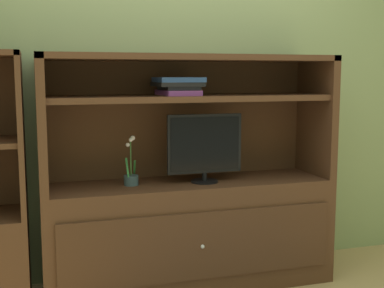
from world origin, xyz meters
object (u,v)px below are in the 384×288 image
object	(u,v)px
media_console	(190,211)
tv_monitor	(205,146)
magazine_stack	(178,86)
potted_plant	(131,176)

from	to	relation	value
media_console	tv_monitor	size ratio (longest dim) A/B	3.81
media_console	magazine_stack	size ratio (longest dim) A/B	5.51
media_console	magazine_stack	xyz separation A→B (m)	(-0.07, 0.00, 0.81)
media_console	potted_plant	bearing A→B (deg)	-179.67
potted_plant	magazine_stack	xyz separation A→B (m)	(0.31, 0.00, 0.55)
media_console	magazine_stack	distance (m)	0.81
magazine_stack	media_console	bearing A→B (deg)	-0.53
media_console	magazine_stack	bearing A→B (deg)	179.47
magazine_stack	potted_plant	bearing A→B (deg)	-179.47
media_console	potted_plant	xyz separation A→B (m)	(-0.38, -0.00, 0.26)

